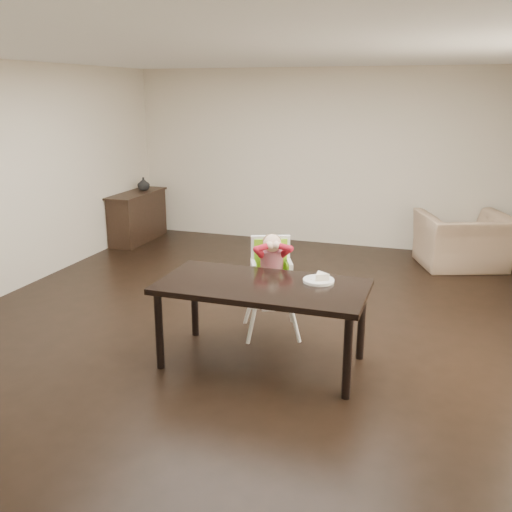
% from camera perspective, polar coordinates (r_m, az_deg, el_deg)
% --- Properties ---
extents(ground, '(7.00, 7.00, 0.00)m').
position_cam_1_polar(ground, '(6.07, -1.21, -6.60)').
color(ground, black).
rests_on(ground, ground).
extents(room_walls, '(6.02, 7.02, 2.71)m').
position_cam_1_polar(room_walls, '(5.62, -1.32, 11.11)').
color(room_walls, beige).
rests_on(room_walls, ground).
extents(dining_table, '(1.80, 0.90, 0.75)m').
position_cam_1_polar(dining_table, '(4.95, 0.62, -3.67)').
color(dining_table, black).
rests_on(dining_table, ground).
extents(high_chair, '(0.56, 0.56, 1.03)m').
position_cam_1_polar(high_chair, '(5.60, 1.56, -0.73)').
color(high_chair, white).
rests_on(high_chair, ground).
extents(plate, '(0.30, 0.30, 0.08)m').
position_cam_1_polar(plate, '(5.00, 6.37, -2.28)').
color(plate, white).
rests_on(plate, dining_table).
extents(armchair, '(1.33, 1.10, 1.00)m').
position_cam_1_polar(armchair, '(8.28, 20.11, 2.27)').
color(armchair, tan).
rests_on(armchair, ground).
extents(sideboard, '(0.44, 1.26, 0.79)m').
position_cam_1_polar(sideboard, '(9.43, -11.75, 3.88)').
color(sideboard, black).
rests_on(sideboard, ground).
extents(vase, '(0.26, 0.27, 0.20)m').
position_cam_1_polar(vase, '(9.55, -11.18, 7.07)').
color(vase, '#99999E').
rests_on(vase, sideboard).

